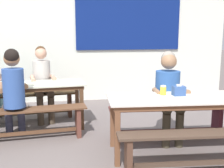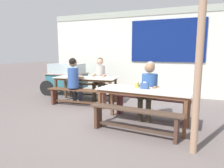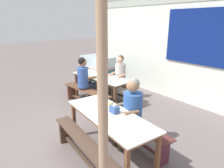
% 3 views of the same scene
% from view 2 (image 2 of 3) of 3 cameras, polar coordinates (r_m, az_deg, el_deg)
% --- Properties ---
extents(ground_plane, '(40.00, 40.00, 0.00)m').
position_cam_2_polar(ground_plane, '(4.71, -2.76, -9.19)').
color(ground_plane, '#6B605D').
extents(backdrop_wall, '(6.66, 0.23, 2.87)m').
position_cam_2_polar(backdrop_wall, '(7.23, 7.53, 9.23)').
color(backdrop_wall, white).
rests_on(backdrop_wall, ground_plane).
extents(dining_table_far, '(1.89, 0.82, 0.73)m').
position_cam_2_polar(dining_table_far, '(6.01, -7.43, 1.19)').
color(dining_table_far, silver).
rests_on(dining_table_far, ground_plane).
extents(dining_table_near, '(1.88, 0.83, 0.73)m').
position_cam_2_polar(dining_table_near, '(4.07, 8.84, -2.56)').
color(dining_table_near, silver).
rests_on(dining_table_near, ground_plane).
extents(bench_far_back, '(1.72, 0.43, 0.46)m').
position_cam_2_polar(bench_far_back, '(6.53, -5.47, -1.22)').
color(bench_far_back, '#453018').
rests_on(bench_far_back, ground_plane).
extents(bench_far_front, '(1.75, 0.45, 0.46)m').
position_cam_2_polar(bench_far_front, '(5.61, -9.57, -3.06)').
color(bench_far_front, brown).
rests_on(bench_far_front, ground_plane).
extents(bench_near_back, '(1.75, 0.41, 0.46)m').
position_cam_2_polar(bench_near_back, '(4.64, 10.72, -5.77)').
color(bench_near_back, '#572926').
rests_on(bench_near_back, ground_plane).
extents(bench_near_front, '(1.74, 0.37, 0.46)m').
position_cam_2_polar(bench_near_front, '(3.69, 6.18, -9.37)').
color(bench_near_front, '#4B372B').
rests_on(bench_near_front, ground_plane).
extents(food_cart, '(1.69, 0.94, 1.08)m').
position_cam_2_polar(food_cart, '(7.19, -12.68, 2.12)').
color(food_cart, teal).
rests_on(food_cart, ground_plane).
extents(person_right_near_table, '(0.48, 0.56, 1.27)m').
position_cam_2_polar(person_right_near_table, '(4.50, 10.30, -0.52)').
color(person_right_near_table, '#3F382A').
rests_on(person_right_near_table, ground_plane).
extents(person_center_facing, '(0.46, 0.59, 1.30)m').
position_cam_2_polar(person_center_facing, '(6.29, -3.56, 2.24)').
color(person_center_facing, '#4A3D2E').
rests_on(person_center_facing, ground_plane).
extents(person_left_back_turned, '(0.45, 0.52, 1.32)m').
position_cam_2_polar(person_left_back_turned, '(5.66, -10.63, 1.57)').
color(person_left_back_turned, '#35374E').
rests_on(person_left_back_turned, ground_plane).
extents(tissue_box, '(0.15, 0.11, 0.14)m').
position_cam_2_polar(tissue_box, '(4.14, 9.20, -0.48)').
color(tissue_box, '#345597').
rests_on(tissue_box, dining_table_near).
extents(condiment_jar, '(0.08, 0.08, 0.12)m').
position_cam_2_polar(condiment_jar, '(4.26, 7.03, -0.21)').
color(condiment_jar, yellow).
rests_on(condiment_jar, dining_table_near).
extents(wooden_support_post, '(0.10, 0.10, 2.58)m').
position_cam_2_polar(wooden_support_post, '(3.05, 23.25, 4.85)').
color(wooden_support_post, tan).
rests_on(wooden_support_post, ground_plane).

